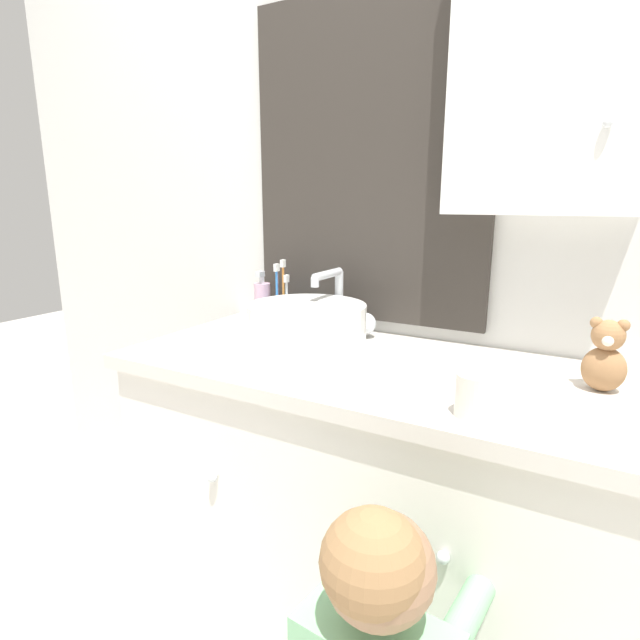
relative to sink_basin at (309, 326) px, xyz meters
The scene contains 7 objects.
wall_back 0.47m from the sink_basin, 55.19° to the left, with size 3.20×0.18×2.50m.
vanity_counter 0.53m from the sink_basin, ahead, with size 1.20×0.55×0.88m.
sink_basin is the anchor object (origin of this frame).
toothbrush_holder 0.24m from the sink_basin, 140.86° to the left, with size 0.07×0.07×0.20m.
soap_dispenser 0.32m from the sink_basin, 147.34° to the left, with size 0.05×0.05×0.16m.
teddy_bear 0.66m from the sink_basin, ahead, with size 0.08×0.07×0.15m.
drinking_cup 0.51m from the sink_basin, 24.58° to the right, with size 0.06×0.06×0.08m, color silver.
Camera 1 is at (0.46, -0.71, 1.26)m, focal length 28.00 mm.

